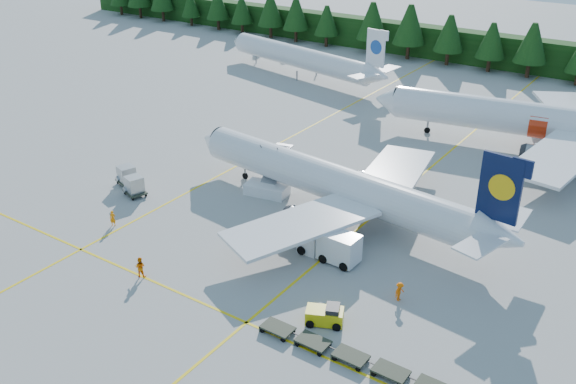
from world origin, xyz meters
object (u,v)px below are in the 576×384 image
Objects in this scene: airliner_red at (533,120)px; baggage_tug at (326,315)px; airstairs at (268,186)px; service_truck at (329,245)px; airliner_navy at (325,180)px.

baggage_tug is (-2.93, -46.68, -3.11)m from airliner_red.
airliner_red is 13.22× the size of baggage_tug.
airstairs is at bearing 112.64° from baggage_tug.
airstairs reaches higher than service_truck.
airliner_red is at bearing 45.04° from airstairs.
service_truck is 9.89m from baggage_tug.
airliner_navy reaches higher than service_truck.
baggage_tug is (4.85, -8.59, -0.64)m from service_truck.
airliner_navy is at bearing -123.26° from airliner_red.
airliner_red is at bearing 62.29° from baggage_tug.
airstairs is at bearing -133.60° from airliner_red.
baggage_tug is (10.30, -16.79, -2.64)m from airliner_navy.
airliner_navy reaches higher than airstairs.
airliner_red reaches higher than baggage_tug.
airliner_navy is at bearing 125.84° from service_truck.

